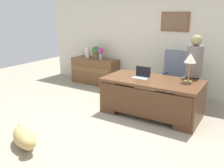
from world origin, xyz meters
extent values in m
plane|color=#9E937F|center=(0.00, 0.00, 0.00)|extent=(12.00, 12.00, 0.00)
cube|color=beige|center=(0.00, 2.60, 1.35)|extent=(7.00, 0.12, 2.70)
cube|color=brown|center=(0.41, 2.52, 1.82)|extent=(0.70, 0.03, 0.46)
cube|color=brown|center=(0.41, 2.50, 1.82)|extent=(0.62, 0.01, 0.38)
cube|color=brown|center=(0.50, 1.00, 0.72)|extent=(1.94, 0.97, 0.05)
cube|color=brown|center=(-0.29, 1.00, 0.35)|extent=(0.36, 0.91, 0.70)
cube|color=brown|center=(1.29, 1.00, 0.35)|extent=(0.36, 0.91, 0.70)
cube|color=#4E2F1C|center=(0.50, 0.54, 0.38)|extent=(1.84, 0.04, 0.56)
cube|color=brown|center=(-1.81, 2.25, 0.37)|extent=(1.42, 0.48, 0.75)
cube|color=brown|center=(-1.81, 2.00, 0.46)|extent=(1.32, 0.02, 0.14)
cube|color=slate|center=(0.65, 1.90, 0.37)|extent=(0.60, 0.58, 0.18)
cylinder|color=black|center=(0.65, 1.90, 0.14)|extent=(0.10, 0.10, 0.28)
cylinder|color=black|center=(0.65, 1.90, 0.03)|extent=(0.52, 0.52, 0.05)
cube|color=slate|center=(0.65, 2.14, 0.83)|extent=(0.60, 0.12, 0.73)
cube|color=slate|center=(0.39, 1.90, 0.57)|extent=(0.08, 0.50, 0.22)
cube|color=slate|center=(0.91, 1.90, 0.57)|extent=(0.08, 0.50, 0.22)
cylinder|color=#262323|center=(1.15, 1.60, 0.39)|extent=(0.26, 0.26, 0.78)
cylinder|color=slate|center=(1.15, 1.60, 1.09)|extent=(0.32, 0.32, 0.63)
sphere|color=#958958|center=(1.15, 1.60, 1.51)|extent=(0.21, 0.21, 0.21)
ellipsoid|color=tan|center=(-0.72, -1.20, 0.15)|extent=(0.70, 0.54, 0.30)
sphere|color=tan|center=(-0.43, -1.34, 0.19)|extent=(0.20, 0.20, 0.20)
cylinder|color=tan|center=(-1.01, -1.07, 0.17)|extent=(0.15, 0.10, 0.21)
cube|color=#B2B5BA|center=(0.26, 0.97, 0.76)|extent=(0.32, 0.22, 0.01)
cube|color=black|center=(0.26, 1.07, 0.87)|extent=(0.32, 0.01, 0.21)
cylinder|color=#9E8447|center=(1.16, 1.19, 0.76)|extent=(0.16, 0.16, 0.02)
cylinder|color=#9E8447|center=(1.16, 1.19, 0.95)|extent=(0.02, 0.02, 0.36)
cone|color=silver|center=(1.16, 1.19, 1.22)|extent=(0.22, 0.22, 0.18)
cylinder|color=#9AAB93|center=(-1.61, 2.25, 0.83)|extent=(0.11, 0.11, 0.17)
sphere|color=#C33994|center=(-1.61, 2.25, 0.99)|extent=(0.17, 0.17, 0.17)
cylinder|color=silver|center=(-2.08, 2.25, 0.90)|extent=(0.13, 0.13, 0.31)
cylinder|color=brown|center=(-1.76, 2.25, 0.82)|extent=(0.18, 0.18, 0.14)
sphere|color=#337033|center=(-1.76, 2.25, 0.99)|extent=(0.24, 0.24, 0.24)
camera|label=1|loc=(2.22, -3.32, 2.02)|focal=38.11mm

